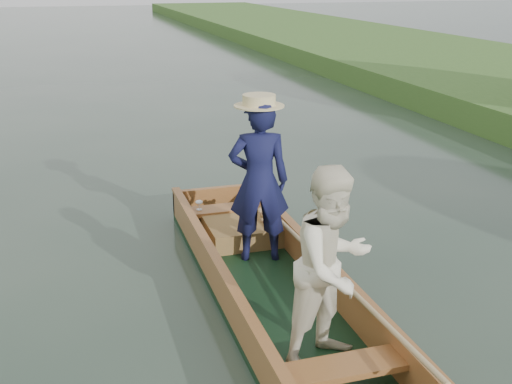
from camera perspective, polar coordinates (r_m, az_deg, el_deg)
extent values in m
plane|color=#283D30|center=(6.38, 1.59, -9.79)|extent=(120.00, 120.00, 0.00)
cube|color=black|center=(6.36, 1.59, -9.48)|extent=(1.10, 5.00, 0.08)
cube|color=#9F6231|center=(6.14, -2.96, -8.49)|extent=(0.08, 5.00, 0.32)
cube|color=#9F6231|center=(6.43, 5.96, -7.23)|extent=(0.08, 5.00, 0.32)
cube|color=#9F6231|center=(8.45, -3.67, -0.63)|extent=(1.10, 0.08, 0.32)
cube|color=#9F6231|center=(6.06, -2.99, -6.98)|extent=(0.10, 5.00, 0.04)
cube|color=#9F6231|center=(6.36, 6.01, -5.78)|extent=(0.10, 5.00, 0.04)
cube|color=#9F6231|center=(7.92, -2.74, -1.52)|extent=(0.94, 0.30, 0.05)
cube|color=#9F6231|center=(4.96, 7.68, -15.20)|extent=(0.94, 0.30, 0.05)
imported|color=#121439|center=(6.80, 0.26, 0.95)|extent=(0.72, 0.55, 1.77)
cylinder|color=beige|center=(6.58, 0.28, 7.97)|extent=(0.52, 0.52, 0.12)
imported|color=white|center=(5.06, 6.86, -6.60)|extent=(0.98, 0.89, 1.64)
cube|color=#A06333|center=(7.60, -1.28, -3.29)|extent=(0.85, 0.90, 0.22)
sphere|color=tan|center=(7.51, 1.02, -1.76)|extent=(0.20, 0.20, 0.20)
sphere|color=tan|center=(7.45, 1.05, -0.68)|extent=(0.15, 0.15, 0.15)
sphere|color=tan|center=(7.41, 0.64, -0.24)|extent=(0.06, 0.06, 0.06)
sphere|color=tan|center=(7.44, 1.46, -0.16)|extent=(0.06, 0.06, 0.06)
sphere|color=tan|center=(7.40, 1.19, -0.95)|extent=(0.06, 0.06, 0.06)
sphere|color=tan|center=(7.45, 0.39, -1.66)|extent=(0.07, 0.07, 0.07)
sphere|color=tan|center=(7.51, 1.73, -1.52)|extent=(0.07, 0.07, 0.07)
sphere|color=tan|center=(7.50, 0.71, -2.49)|extent=(0.08, 0.08, 0.08)
sphere|color=tan|center=(7.53, 1.45, -2.41)|extent=(0.08, 0.08, 0.08)
cylinder|color=silver|center=(7.84, -5.06, -1.55)|extent=(0.07, 0.07, 0.01)
cylinder|color=silver|center=(7.83, -5.07, -1.28)|extent=(0.01, 0.01, 0.08)
ellipsoid|color=silver|center=(7.81, -5.08, -0.90)|extent=(0.09, 0.09, 0.05)
cylinder|color=tan|center=(6.05, 6.46, -6.70)|extent=(0.04, 3.95, 0.18)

